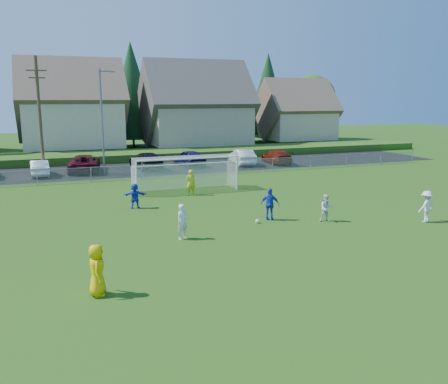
# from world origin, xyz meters

# --- Properties ---
(ground) EXTENTS (160.00, 160.00, 0.00)m
(ground) POSITION_xyz_m (0.00, 0.00, 0.00)
(ground) COLOR #193D0C
(ground) RESTS_ON ground
(asphalt_lot) EXTENTS (60.00, 60.00, 0.00)m
(asphalt_lot) POSITION_xyz_m (0.00, 27.50, 0.01)
(asphalt_lot) COLOR black
(asphalt_lot) RESTS_ON ground
(grass_embankment) EXTENTS (70.00, 6.00, 0.80)m
(grass_embankment) POSITION_xyz_m (0.00, 35.00, 0.40)
(grass_embankment) COLOR #1E420F
(grass_embankment) RESTS_ON ground
(soccer_ball) EXTENTS (0.22, 0.22, 0.22)m
(soccer_ball) POSITION_xyz_m (1.15, 5.96, 0.11)
(soccer_ball) COLOR white
(soccer_ball) RESTS_ON ground
(referee) EXTENTS (0.66, 0.94, 1.81)m
(referee) POSITION_xyz_m (-7.88, -0.69, 0.90)
(referee) COLOR #E5BE04
(referee) RESTS_ON ground
(player_white_a) EXTENTS (0.74, 0.64, 1.70)m
(player_white_a) POSITION_xyz_m (-3.39, 4.58, 0.85)
(player_white_a) COLOR silver
(player_white_a) RESTS_ON ground
(player_white_b) EXTENTS (0.88, 0.78, 1.51)m
(player_white_b) POSITION_xyz_m (4.76, 4.92, 0.75)
(player_white_b) COLOR silver
(player_white_b) RESTS_ON ground
(player_white_c) EXTENTS (1.20, 0.83, 1.71)m
(player_white_c) POSITION_xyz_m (9.79, 3.00, 0.85)
(player_white_c) COLOR silver
(player_white_c) RESTS_ON ground
(player_blue_a) EXTENTS (1.09, 0.96, 1.77)m
(player_blue_a) POSITION_xyz_m (2.06, 6.32, 0.89)
(player_blue_a) COLOR #1432BD
(player_blue_a) RESTS_ON ground
(player_blue_b) EXTENTS (1.49, 0.75, 1.54)m
(player_blue_b) POSITION_xyz_m (-4.36, 11.74, 0.77)
(player_blue_b) COLOR #1432BD
(player_blue_b) RESTS_ON ground
(goalkeeper) EXTENTS (0.70, 0.51, 1.77)m
(goalkeeper) POSITION_xyz_m (-0.06, 14.30, 0.88)
(goalkeeper) COLOR #BAC617
(goalkeeper) RESTS_ON ground
(car_b) EXTENTS (1.62, 4.17, 1.35)m
(car_b) POSITION_xyz_m (-9.84, 26.60, 0.68)
(car_b) COLOR white
(car_b) RESTS_ON ground
(car_c) EXTENTS (3.31, 5.91, 1.56)m
(car_c) POSITION_xyz_m (-6.05, 27.62, 0.78)
(car_c) COLOR #4B0817
(car_c) RESTS_ON ground
(car_d) EXTENTS (2.71, 5.46, 1.52)m
(car_d) POSITION_xyz_m (-0.44, 27.51, 0.76)
(car_d) COLOR black
(car_d) RESTS_ON ground
(car_e) EXTENTS (2.37, 4.85, 1.59)m
(car_e) POSITION_xyz_m (3.81, 27.62, 0.80)
(car_e) COLOR #131241
(car_e) RESTS_ON ground
(car_f) EXTENTS (2.26, 4.85, 1.54)m
(car_f) POSITION_xyz_m (9.05, 26.75, 0.77)
(car_f) COLOR white
(car_f) RESTS_ON ground
(car_g) EXTENTS (2.54, 5.06, 1.41)m
(car_g) POSITION_xyz_m (12.66, 26.39, 0.70)
(car_g) COLOR maroon
(car_g) RESTS_ON ground
(soccer_goal) EXTENTS (7.42, 1.90, 2.50)m
(soccer_goal) POSITION_xyz_m (0.00, 16.05, 1.63)
(soccer_goal) COLOR white
(soccer_goal) RESTS_ON ground
(chainlink_fence) EXTENTS (52.06, 0.06, 1.20)m
(chainlink_fence) POSITION_xyz_m (0.00, 22.00, 0.63)
(chainlink_fence) COLOR gray
(chainlink_fence) RESTS_ON ground
(streetlight) EXTENTS (1.38, 0.18, 9.00)m
(streetlight) POSITION_xyz_m (-4.45, 26.00, 4.84)
(streetlight) COLOR slate
(streetlight) RESTS_ON ground
(utility_pole) EXTENTS (1.60, 0.26, 10.00)m
(utility_pole) POSITION_xyz_m (-9.50, 27.00, 5.15)
(utility_pole) COLOR #473321
(utility_pole) RESTS_ON ground
(houses_row) EXTENTS (53.90, 11.45, 13.27)m
(houses_row) POSITION_xyz_m (1.97, 42.46, 7.33)
(houses_row) COLOR tan
(houses_row) RESTS_ON ground
(tree_row) EXTENTS (65.98, 12.36, 13.80)m
(tree_row) POSITION_xyz_m (1.04, 48.74, 6.91)
(tree_row) COLOR #382616
(tree_row) RESTS_ON ground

